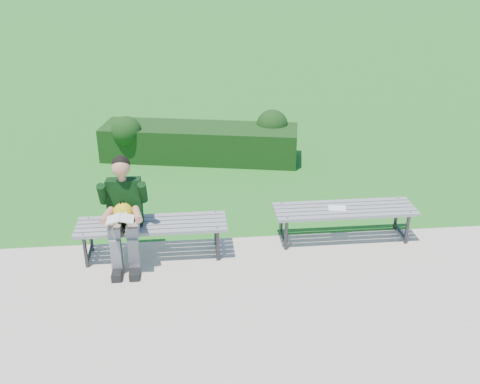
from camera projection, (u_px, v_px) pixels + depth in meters
ground at (192, 241)px, 6.97m from camera, size 80.00×80.00×0.00m
walkway at (195, 327)px, 5.38m from camera, size 30.00×3.50×0.02m
hedge at (201, 140)px, 9.54m from camera, size 3.56×1.54×0.86m
bench_left at (152, 227)px, 6.45m from camera, size 1.80×0.50×0.46m
bench_right at (344, 212)px, 6.82m from camera, size 1.80×0.50×0.46m
seated_boy at (124, 209)px, 6.21m from camera, size 0.56×0.76×1.31m
paper_sheet at (337, 208)px, 6.79m from camera, size 0.25×0.20×0.01m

